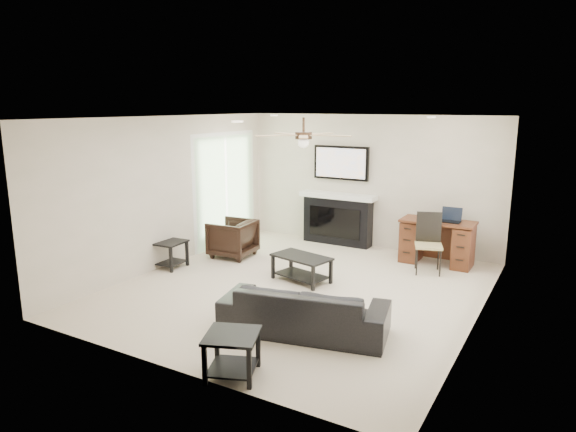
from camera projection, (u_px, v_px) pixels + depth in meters
name	position (u px, v px, depth m)	size (l,w,h in m)	color
room_shell	(314.00, 176.00, 7.25)	(5.50, 5.54, 2.52)	beige
sofa	(304.00, 310.00, 6.11)	(1.98, 0.77, 0.58)	black
armchair	(233.00, 238.00, 9.18)	(0.71, 0.74, 0.67)	black
coffee_table	(301.00, 268.00, 7.92)	(0.90, 0.50, 0.40)	black
end_table_near	(232.00, 355.00, 5.13)	(0.52, 0.52, 0.45)	black
end_table_left	(169.00, 254.00, 8.58)	(0.50, 0.50, 0.45)	black
fireplace_unit	(338.00, 196.00, 9.89)	(1.52, 0.34, 1.91)	black
desk	(437.00, 242.00, 8.74)	(1.22, 0.56, 0.76)	#432710
desk_chair	(429.00, 244.00, 8.25)	(0.42, 0.44, 0.97)	black
laptop	(451.00, 215.00, 8.52)	(0.33, 0.24, 0.23)	black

